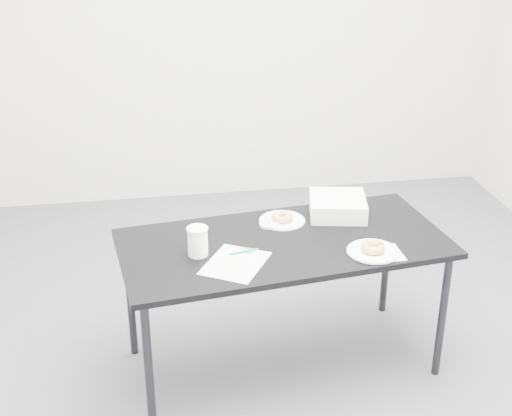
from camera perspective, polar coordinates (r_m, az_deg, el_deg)
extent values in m
plane|color=#4A4A4F|center=(3.69, 1.29, -11.03)|extent=(4.00, 4.00, 0.00)
cube|color=silver|center=(5.04, -2.97, 15.49)|extent=(4.00, 0.02, 2.70)
cube|color=black|center=(3.23, 2.24, -2.86)|extent=(1.55, 0.87, 0.03)
cylinder|color=black|center=(3.04, -8.58, -12.60)|extent=(0.04, 0.04, 0.64)
cylinder|color=black|center=(3.52, -10.03, -7.04)|extent=(0.04, 0.04, 0.64)
cylinder|color=black|center=(3.44, 14.67, -8.38)|extent=(0.04, 0.04, 0.64)
cylinder|color=black|center=(3.87, 10.39, -3.99)|extent=(0.04, 0.04, 0.64)
cube|color=white|center=(3.04, -1.66, -4.44)|extent=(0.34, 0.37, 0.00)
cube|color=green|center=(3.13, -0.68, -3.43)|extent=(0.06, 0.06, 0.00)
cylinder|color=#0C7788|center=(3.12, -0.98, -3.51)|extent=(0.13, 0.04, 0.01)
cube|color=white|center=(3.17, 10.15, -3.58)|extent=(0.16, 0.16, 0.00)
cylinder|color=white|center=(3.16, 9.34, -3.45)|extent=(0.23, 0.23, 0.01)
torus|color=#BF8C3C|center=(3.15, 9.37, -3.12)|extent=(0.12, 0.12, 0.04)
cylinder|color=white|center=(3.41, 2.10, -1.01)|extent=(0.22, 0.22, 0.01)
torus|color=#BF8C3C|center=(3.40, 2.11, -0.71)|extent=(0.13, 0.13, 0.03)
cylinder|color=white|center=(3.09, -4.69, -2.67)|extent=(0.09, 0.09, 0.13)
cylinder|color=white|center=(3.36, 1.08, -1.31)|extent=(0.09, 0.09, 0.01)
cube|color=white|center=(3.48, 6.54, 0.17)|extent=(0.31, 0.31, 0.09)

